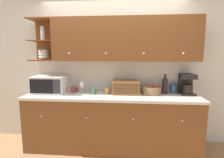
# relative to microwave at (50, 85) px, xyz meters

# --- Properties ---
(ground_plane) EXTENTS (24.00, 24.00, 0.00)m
(ground_plane) POSITION_rel_microwave_xyz_m (1.07, 0.28, -1.07)
(ground_plane) COLOR #9E754C
(wall_back) EXTENTS (5.20, 0.06, 2.60)m
(wall_back) POSITION_rel_microwave_xyz_m (1.07, 0.31, 0.23)
(wall_back) COLOR beige
(wall_back) RESTS_ON ground_plane
(counter_unit) EXTENTS (2.82, 0.68, 0.92)m
(counter_unit) POSITION_rel_microwave_xyz_m (1.07, -0.04, -0.61)
(counter_unit) COLOR brown
(counter_unit) RESTS_ON ground_plane
(backsplash_panel) EXTENTS (2.80, 0.01, 0.55)m
(backsplash_panel) POSITION_rel_microwave_xyz_m (1.07, 0.27, 0.13)
(backsplash_panel) COLOR silver
(backsplash_panel) RESTS_ON counter_unit
(upper_cabinets) EXTENTS (2.80, 0.37, 0.70)m
(upper_cabinets) POSITION_rel_microwave_xyz_m (1.23, 0.11, 0.75)
(upper_cabinets) COLOR brown
(upper_cabinets) RESTS_ON backsplash_panel
(microwave) EXTENTS (0.55, 0.37, 0.29)m
(microwave) POSITION_rel_microwave_xyz_m (0.00, 0.00, 0.00)
(microwave) COLOR silver
(microwave) RESTS_ON counter_unit
(bowl_stack_on_counter) EXTENTS (0.15, 0.15, 0.09)m
(bowl_stack_on_counter) POSITION_rel_microwave_xyz_m (0.39, 0.11, -0.10)
(bowl_stack_on_counter) COLOR #9E473D
(bowl_stack_on_counter) RESTS_ON counter_unit
(wine_glass) EXTENTS (0.07, 0.07, 0.20)m
(wine_glass) POSITION_rel_microwave_xyz_m (0.56, 0.03, -0.01)
(wine_glass) COLOR silver
(wine_glass) RESTS_ON counter_unit
(mug_blue_second) EXTENTS (0.10, 0.09, 0.10)m
(mug_blue_second) POSITION_rel_microwave_xyz_m (0.76, -0.02, -0.09)
(mug_blue_second) COLOR #4C845B
(mug_blue_second) RESTS_ON counter_unit
(mug) EXTENTS (0.09, 0.08, 0.09)m
(mug) POSITION_rel_microwave_xyz_m (0.99, 0.05, -0.10)
(mug) COLOR gold
(mug) RESTS_ON counter_unit
(bread_box) EXTENTS (0.44, 0.30, 0.22)m
(bread_box) POSITION_rel_microwave_xyz_m (1.30, 0.05, -0.03)
(bread_box) COLOR #996033
(bread_box) RESTS_ON counter_unit
(fruit_basket) EXTENTS (0.31, 0.31, 0.18)m
(fruit_basket) POSITION_rel_microwave_xyz_m (1.72, 0.06, -0.08)
(fruit_basket) COLOR #937047
(fruit_basket) RESTS_ON counter_unit
(wine_bottle) EXTENTS (0.09, 0.09, 0.33)m
(wine_bottle) POSITION_rel_microwave_xyz_m (1.96, 0.12, 0.01)
(wine_bottle) COLOR black
(wine_bottle) RESTS_ON counter_unit
(storage_canister) EXTENTS (0.11, 0.11, 0.16)m
(storage_canister) POSITION_rel_microwave_xyz_m (2.11, 0.18, -0.07)
(storage_canister) COLOR #33567A
(storage_canister) RESTS_ON counter_unit
(coffee_maker) EXTENTS (0.22, 0.26, 0.34)m
(coffee_maker) POSITION_rel_microwave_xyz_m (2.31, 0.11, 0.03)
(coffee_maker) COLOR black
(coffee_maker) RESTS_ON counter_unit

